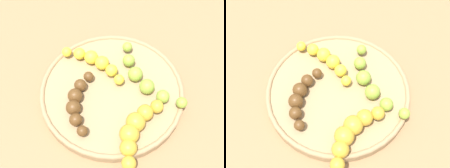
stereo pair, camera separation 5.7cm
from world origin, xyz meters
TOP-DOWN VIEW (x-y plane):
  - ground_plane at (0.00, 0.00)m, footprint 2.40×2.40m
  - fruit_bowl at (0.00, 0.00)m, footprint 0.29×0.29m
  - banana_green at (0.00, -0.07)m, footprint 0.18×0.10m
  - banana_yellow at (0.07, 0.02)m, footprint 0.11×0.12m
  - banana_overripe at (-0.02, 0.07)m, footprint 0.14×0.06m
  - banana_spotted at (-0.10, -0.02)m, footprint 0.12×0.10m

SIDE VIEW (x-z plane):
  - ground_plane at x=0.00m, z-range 0.00..0.00m
  - fruit_bowl at x=0.00m, z-range 0.00..0.02m
  - banana_overripe at x=-0.02m, z-range 0.02..0.05m
  - banana_yellow at x=0.07m, z-range 0.02..0.05m
  - banana_green at x=0.00m, z-range 0.02..0.05m
  - banana_spotted at x=-0.10m, z-range 0.02..0.06m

